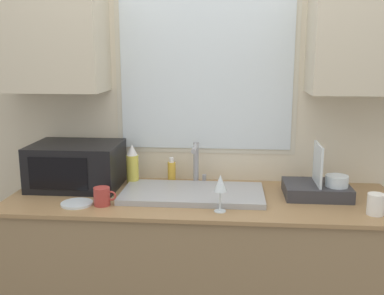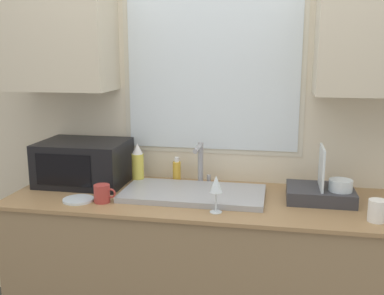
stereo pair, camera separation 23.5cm
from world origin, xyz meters
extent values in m
cube|color=#8C7251|center=(0.00, 0.34, 0.43)|extent=(2.07, 0.68, 0.86)
cube|color=#99754C|center=(0.00, 0.34, 0.87)|extent=(2.10, 0.71, 0.02)
cube|color=beige|center=(0.00, 0.71, 1.30)|extent=(6.00, 0.06, 2.60)
cube|color=beige|center=(0.00, 0.68, 1.57)|extent=(1.07, 0.01, 1.03)
cube|color=silver|center=(0.00, 0.67, 1.57)|extent=(1.01, 0.01, 0.97)
cube|color=beige|center=(-0.87, 0.52, 1.75)|extent=(0.61, 0.32, 0.62)
cube|color=beige|center=(0.87, 0.52, 1.75)|extent=(0.61, 0.32, 0.62)
cube|color=#9EA0A5|center=(-0.05, 0.35, 0.90)|extent=(0.77, 0.39, 0.03)
cylinder|color=#99999E|center=(-0.05, 0.57, 1.01)|extent=(0.03, 0.03, 0.25)
cylinder|color=#99999E|center=(-0.05, 0.49, 1.12)|extent=(0.03, 0.18, 0.03)
cylinder|color=#99999E|center=(0.00, 0.57, 0.91)|extent=(0.02, 0.02, 0.06)
cube|color=black|center=(-0.74, 0.47, 1.01)|extent=(0.50, 0.38, 0.25)
cube|color=black|center=(-0.77, 0.28, 1.01)|extent=(0.33, 0.01, 0.18)
cube|color=#333338|center=(0.62, 0.40, 0.92)|extent=(0.35, 0.28, 0.07)
cube|color=silver|center=(0.62, 0.40, 1.06)|extent=(0.01, 0.22, 0.22)
cylinder|color=silver|center=(0.72, 0.36, 0.98)|extent=(0.12, 0.12, 0.06)
cylinder|color=#D8CC4C|center=(-0.42, 0.52, 0.97)|extent=(0.07, 0.07, 0.18)
cone|color=silver|center=(-0.42, 0.52, 1.10)|extent=(0.06, 0.06, 0.06)
cylinder|color=gold|center=(-0.20, 0.58, 0.95)|extent=(0.05, 0.05, 0.13)
cylinder|color=white|center=(-0.20, 0.58, 1.03)|extent=(0.03, 0.03, 0.03)
cylinder|color=#A53833|center=(-0.50, 0.16, 0.93)|extent=(0.08, 0.08, 0.09)
torus|color=#A53833|center=(-0.45, 0.16, 0.94)|extent=(0.05, 0.01, 0.05)
cylinder|color=silver|center=(0.11, 0.12, 0.89)|extent=(0.06, 0.06, 0.00)
cylinder|color=silver|center=(0.11, 0.12, 0.94)|extent=(0.01, 0.01, 0.10)
cone|color=silver|center=(0.11, 0.12, 1.03)|extent=(0.07, 0.07, 0.08)
cylinder|color=white|center=(0.85, 0.14, 0.94)|extent=(0.08, 0.08, 0.10)
cylinder|color=silver|center=(-0.63, 0.15, 0.89)|extent=(0.16, 0.16, 0.01)
camera|label=1|loc=(0.15, -1.99, 1.66)|focal=42.00mm
camera|label=2|loc=(0.38, -1.96, 1.66)|focal=42.00mm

